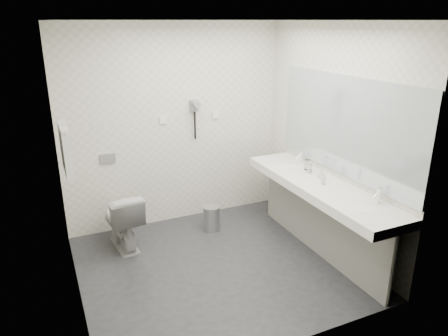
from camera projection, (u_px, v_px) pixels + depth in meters
name	position (u px, v px, depth m)	size (l,w,h in m)	color
floor	(217.00, 266.00, 4.52)	(2.80, 2.80, 0.00)	#27272C
ceiling	(216.00, 20.00, 3.69)	(2.80, 2.80, 0.00)	white
wall_back	(175.00, 127.00, 5.22)	(2.80, 2.80, 0.00)	silver
wall_front	(289.00, 206.00, 2.99)	(2.80, 2.80, 0.00)	silver
wall_left	(65.00, 176.00, 3.56)	(2.60, 2.60, 0.00)	silver
wall_right	(332.00, 140.00, 4.65)	(2.60, 2.60, 0.00)	silver
vanity_counter	(320.00, 187.00, 4.52)	(0.55, 2.20, 0.10)	white
vanity_panel	(319.00, 222.00, 4.67)	(0.03, 2.15, 0.75)	gray
vanity_post_near	(391.00, 269.00, 3.79)	(0.06, 0.06, 0.75)	silver
vanity_post_far	(273.00, 190.00, 5.58)	(0.06, 0.06, 0.75)	silver
mirror	(345.00, 126.00, 4.41)	(0.02, 2.20, 1.05)	#B2BCC6
basin_near	(362.00, 207.00, 3.95)	(0.40, 0.31, 0.05)	white
basin_far	(287.00, 166.00, 5.07)	(0.40, 0.31, 0.05)	white
faucet_near	(379.00, 195.00, 4.00)	(0.04, 0.04, 0.15)	silver
faucet_far	(301.00, 157.00, 5.12)	(0.04, 0.04, 0.15)	silver
soap_bottle_a	(322.00, 175.00, 4.60)	(0.05, 0.05, 0.10)	beige
soap_bottle_b	(321.00, 174.00, 4.63)	(0.08, 0.08, 0.10)	beige
soap_bottle_c	(323.00, 179.00, 4.44)	(0.05, 0.05, 0.12)	beige
glass_left	(310.00, 169.00, 4.79)	(0.06, 0.06, 0.10)	silver
glass_right	(307.00, 165.00, 4.89)	(0.07, 0.07, 0.12)	silver
toilet	(122.00, 220.00, 4.82)	(0.38, 0.67, 0.68)	white
flush_plate	(108.00, 159.00, 4.98)	(0.18, 0.02, 0.12)	#B2B5BA
pedal_bin	(211.00, 219.00, 5.27)	(0.22, 0.22, 0.30)	#B2B5BA
bin_lid	(211.00, 207.00, 5.21)	(0.22, 0.22, 0.01)	#B2B5BA
towel_rail	(62.00, 127.00, 3.95)	(0.02, 0.02, 0.62)	silver
towel_near	(67.00, 153.00, 3.91)	(0.07, 0.24, 0.48)	silver
towel_far	(64.00, 145.00, 4.15)	(0.07, 0.24, 0.48)	silver
dryer_cradle	(194.00, 106.00, 5.21)	(0.10, 0.04, 0.14)	gray
dryer_barrel	(196.00, 104.00, 5.14)	(0.08, 0.08, 0.14)	gray
dryer_cord	(195.00, 125.00, 5.28)	(0.02, 0.02, 0.35)	black
switch_plate_a	(163.00, 120.00, 5.12)	(0.09, 0.02, 0.09)	white
switch_plate_b	(216.00, 115.00, 5.40)	(0.09, 0.02, 0.09)	white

